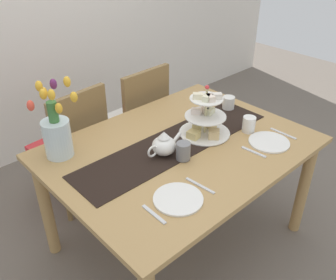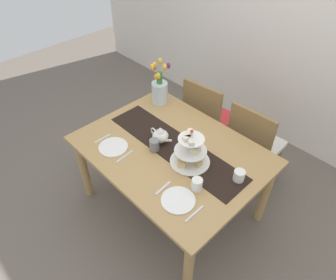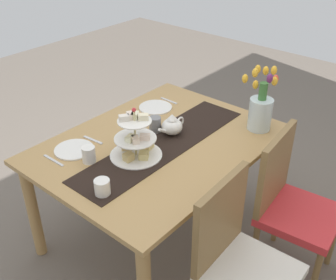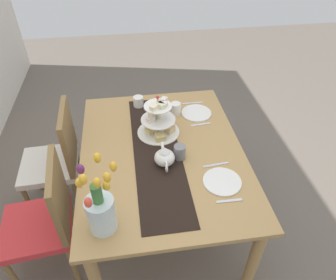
% 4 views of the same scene
% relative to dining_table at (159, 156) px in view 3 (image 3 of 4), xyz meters
% --- Properties ---
extents(ground_plane, '(8.00, 8.00, 0.00)m').
position_rel_dining_table_xyz_m(ground_plane, '(0.00, 0.00, -0.63)').
color(ground_plane, '#6B6056').
extents(dining_table, '(1.43, 1.07, 0.73)m').
position_rel_dining_table_xyz_m(dining_table, '(0.00, 0.00, 0.00)').
color(dining_table, tan).
rests_on(dining_table, ground_plane).
extents(chair_left, '(0.46, 0.46, 0.91)m').
position_rel_dining_table_xyz_m(chair_left, '(-0.27, 0.76, -0.13)').
color(chair_left, olive).
rests_on(chair_left, ground_plane).
extents(chair_right, '(0.44, 0.44, 0.91)m').
position_rel_dining_table_xyz_m(chair_right, '(0.29, 0.76, -0.13)').
color(chair_right, olive).
rests_on(chair_right, ground_plane).
extents(table_runner, '(1.26, 0.31, 0.00)m').
position_rel_dining_table_xyz_m(table_runner, '(0.00, 0.04, 0.10)').
color(table_runner, black).
rests_on(table_runner, dining_table).
extents(tiered_cake_stand, '(0.30, 0.30, 0.30)m').
position_rel_dining_table_xyz_m(tiered_cake_stand, '(0.19, -0.00, 0.20)').
color(tiered_cake_stand, beige).
rests_on(tiered_cake_stand, table_runner).
extents(teapot, '(0.24, 0.13, 0.14)m').
position_rel_dining_table_xyz_m(teapot, '(-0.12, 0.00, 0.16)').
color(teapot, white).
rests_on(teapot, table_runner).
extents(tulip_vase, '(0.22, 0.19, 0.43)m').
position_rel_dining_table_xyz_m(tulip_vase, '(-0.54, 0.37, 0.24)').
color(tulip_vase, silver).
rests_on(tulip_vase, dining_table).
extents(cream_jug, '(0.08, 0.08, 0.08)m').
position_rel_dining_table_xyz_m(cream_jug, '(0.56, 0.12, 0.14)').
color(cream_jug, white).
rests_on(cream_jug, dining_table).
extents(dinner_plate_left, '(0.23, 0.23, 0.01)m').
position_rel_dining_table_xyz_m(dinner_plate_left, '(-0.33, -0.32, 0.10)').
color(dinner_plate_left, white).
rests_on(dinner_plate_left, dining_table).
extents(fork_left, '(0.02, 0.15, 0.01)m').
position_rel_dining_table_xyz_m(fork_left, '(-0.47, -0.32, 0.10)').
color(fork_left, silver).
rests_on(fork_left, dining_table).
extents(knife_left, '(0.03, 0.17, 0.01)m').
position_rel_dining_table_xyz_m(knife_left, '(-0.18, -0.32, 0.10)').
color(knife_left, silver).
rests_on(knife_left, dining_table).
extents(dinner_plate_right, '(0.23, 0.23, 0.01)m').
position_rel_dining_table_xyz_m(dinner_plate_right, '(0.39, -0.32, 0.10)').
color(dinner_plate_right, white).
rests_on(dinner_plate_right, dining_table).
extents(fork_right, '(0.03, 0.15, 0.01)m').
position_rel_dining_table_xyz_m(fork_right, '(0.25, -0.32, 0.10)').
color(fork_right, silver).
rests_on(fork_right, dining_table).
extents(knife_right, '(0.02, 0.17, 0.01)m').
position_rel_dining_table_xyz_m(knife_right, '(0.54, -0.32, 0.10)').
color(knife_right, silver).
rests_on(knife_right, dining_table).
extents(mug_grey, '(0.08, 0.08, 0.09)m').
position_rel_dining_table_xyz_m(mug_grey, '(-0.08, -0.10, 0.15)').
color(mug_grey, slate).
rests_on(mug_grey, table_runner).
extents(mug_white_text, '(0.08, 0.08, 0.09)m').
position_rel_dining_table_xyz_m(mug_white_text, '(0.41, -0.16, 0.15)').
color(mug_white_text, white).
rests_on(mug_white_text, dining_table).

